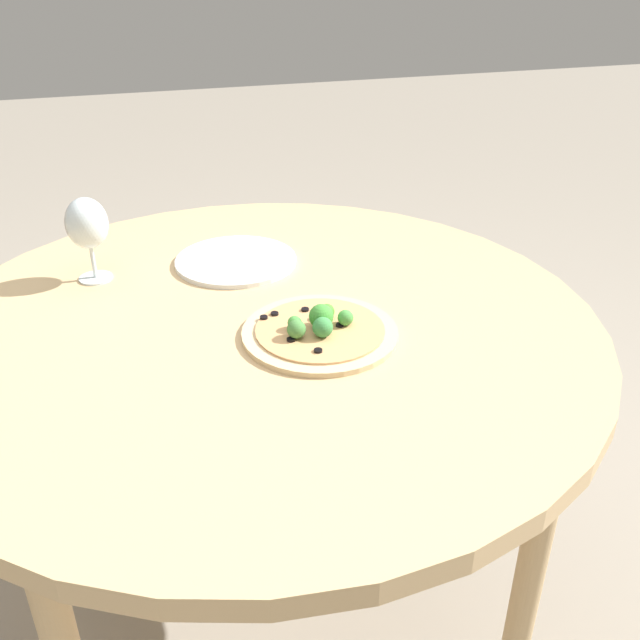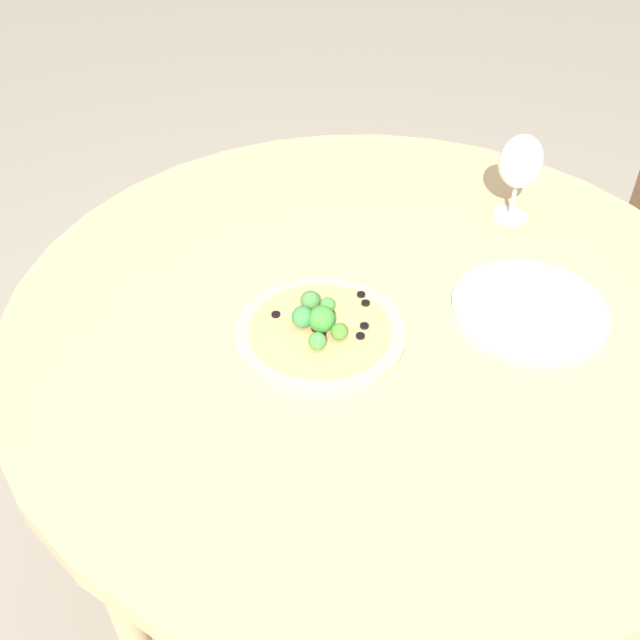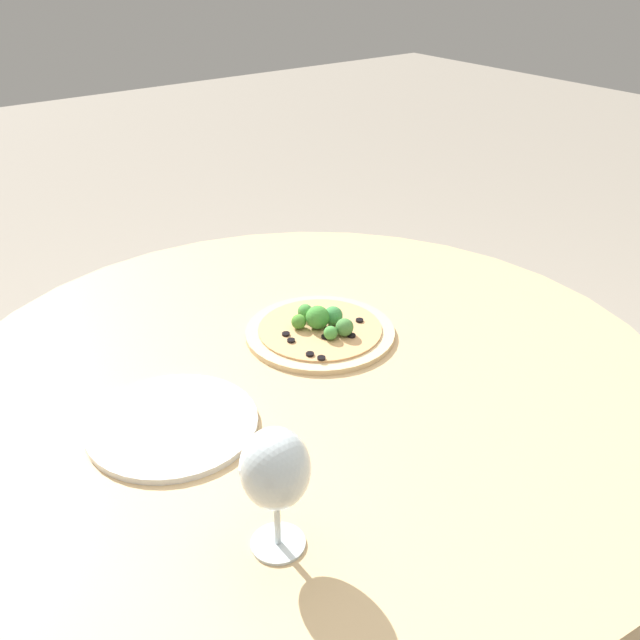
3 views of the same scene
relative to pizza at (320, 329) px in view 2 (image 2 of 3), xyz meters
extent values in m
plane|color=gray|center=(-0.08, 0.08, -0.79)|extent=(12.00, 12.00, 0.00)
cylinder|color=tan|center=(-0.08, 0.08, -0.03)|extent=(1.21, 1.21, 0.04)
cylinder|color=tan|center=(-0.46, -0.29, -0.42)|extent=(0.05, 0.05, 0.74)
cylinder|color=tan|center=(0.29, -0.29, -0.42)|extent=(0.05, 0.05, 0.74)
cylinder|color=tan|center=(-0.46, 0.46, -0.42)|extent=(0.05, 0.05, 0.74)
cylinder|color=brown|center=(-0.71, 0.54, -0.58)|extent=(0.04, 0.04, 0.41)
cylinder|color=brown|center=(-0.45, 0.76, -0.58)|extent=(0.04, 0.04, 0.41)
cylinder|color=brown|center=(-0.93, 0.80, -0.58)|extent=(0.04, 0.04, 0.41)
cylinder|color=#DBBC89|center=(0.00, 0.00, -0.01)|extent=(0.27, 0.27, 0.01)
cylinder|color=tan|center=(0.00, 0.00, 0.00)|extent=(0.22, 0.22, 0.00)
sphere|color=#498D30|center=(0.02, 0.03, 0.02)|extent=(0.03, 0.03, 0.03)
sphere|color=#47833D|center=(-0.05, -0.02, 0.02)|extent=(0.03, 0.03, 0.03)
sphere|color=#3C8A43|center=(0.00, -0.03, 0.02)|extent=(0.03, 0.03, 0.03)
sphere|color=#409035|center=(0.00, 0.00, 0.02)|extent=(0.04, 0.04, 0.04)
sphere|color=#479340|center=(0.05, 0.00, 0.02)|extent=(0.03, 0.03, 0.03)
sphere|color=#48983F|center=(-0.04, 0.01, 0.02)|extent=(0.02, 0.02, 0.02)
cylinder|color=black|center=(0.04, 0.00, 0.00)|extent=(0.01, 0.01, 0.00)
cylinder|color=black|center=(0.02, 0.06, 0.00)|extent=(0.01, 0.01, 0.00)
cylinder|color=black|center=(-0.08, 0.06, 0.00)|extent=(0.01, 0.01, 0.00)
cylinder|color=black|center=(-0.06, 0.07, 0.00)|extent=(0.01, 0.01, 0.00)
cylinder|color=black|center=(0.00, -0.01, 0.00)|extent=(0.01, 0.01, 0.00)
cylinder|color=black|center=(0.02, 0.00, 0.00)|extent=(0.01, 0.01, 0.00)
cylinder|color=black|center=(-0.06, -0.03, 0.00)|extent=(0.01, 0.01, 0.00)
cylinder|color=black|center=(-0.01, 0.07, 0.00)|extent=(0.01, 0.01, 0.00)
cylinder|color=black|center=(-0.02, -0.07, 0.00)|extent=(0.01, 0.01, 0.00)
cylinder|color=black|center=(-0.03, 0.01, 0.00)|extent=(0.01, 0.01, 0.00)
cylinder|color=silver|center=(-0.36, 0.34, -0.01)|extent=(0.07, 0.07, 0.00)
cylinder|color=silver|center=(-0.36, 0.34, 0.02)|extent=(0.01, 0.01, 0.06)
ellipsoid|color=silver|center=(-0.36, 0.34, 0.11)|extent=(0.08, 0.08, 0.10)
cylinder|color=silver|center=(-0.08, 0.33, -0.01)|extent=(0.25, 0.25, 0.01)
camera|label=1|loc=(-0.29, -1.01, 0.61)|focal=40.00mm
camera|label=2|loc=(0.82, 0.06, 0.73)|focal=40.00mm
camera|label=3|loc=(-0.88, 0.66, 0.64)|focal=40.00mm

